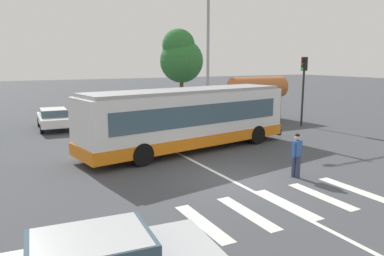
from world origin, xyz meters
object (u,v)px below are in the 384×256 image
object	(u,v)px
background_tree_right	(181,56)
traffic_light_far_corner	(303,80)
parked_car_blue	(164,110)
parked_car_black	(197,108)
parked_car_white	(54,117)
parked_car_red	(131,113)
parked_car_silver	(90,115)
twin_arm_street_lamp	(208,41)
city_transit_bus	(188,119)
bus_stop_shelter	(258,88)
pedestrian_crossing_street	(297,153)

from	to	relation	value
background_tree_right	traffic_light_far_corner	bearing A→B (deg)	-76.98
parked_car_blue	parked_car_black	distance (m)	2.73
parked_car_white	parked_car_red	distance (m)	5.19
traffic_light_far_corner	background_tree_right	xyz separation A→B (m)	(-2.98, 12.88, 1.67)
parked_car_silver	background_tree_right	size ratio (longest dim) A/B	0.62
traffic_light_far_corner	twin_arm_street_lamp	xyz separation A→B (m)	(-5.34, 3.64, 2.61)
city_transit_bus	parked_car_blue	distance (m)	9.63
traffic_light_far_corner	bus_stop_shelter	distance (m)	3.69
city_transit_bus	parked_car_black	size ratio (longest dim) A/B	2.49
city_transit_bus	background_tree_right	world-z (taller)	background_tree_right
parked_car_white	twin_arm_street_lamp	size ratio (longest dim) A/B	0.49
parked_car_blue	parked_car_black	bearing A→B (deg)	-3.50
background_tree_right	parked_car_black	bearing A→B (deg)	-104.54
city_transit_bus	traffic_light_far_corner	size ratio (longest dim) A/B	2.47
traffic_light_far_corner	background_tree_right	bearing A→B (deg)	103.02
pedestrian_crossing_street	bus_stop_shelter	bearing A→B (deg)	59.00
parked_car_red	background_tree_right	size ratio (longest dim) A/B	0.62
parked_car_red	twin_arm_street_lamp	xyz separation A→B (m)	(4.71, -2.66, 4.98)
parked_car_white	parked_car_black	xyz separation A→B (m)	(10.59, -0.15, 0.00)
parked_car_white	parked_car_blue	distance (m)	7.87
parked_car_silver	twin_arm_street_lamp	world-z (taller)	twin_arm_street_lamp
parked_car_blue	parked_car_black	world-z (taller)	same
city_transit_bus	traffic_light_far_corner	distance (m)	10.45
background_tree_right	bus_stop_shelter	bearing A→B (deg)	-79.39
parked_car_blue	parked_car_silver	bearing A→B (deg)	178.13
parked_car_white	twin_arm_street_lamp	world-z (taller)	twin_arm_street_lamp
parked_car_silver	background_tree_right	distance (m)	12.23
twin_arm_street_lamp	background_tree_right	world-z (taller)	twin_arm_street_lamp
city_transit_bus	parked_car_blue	xyz separation A→B (m)	(2.64, 9.23, -0.82)
city_transit_bus	twin_arm_street_lamp	xyz separation A→B (m)	(4.67, 6.22, 4.16)
twin_arm_street_lamp	background_tree_right	bearing A→B (deg)	75.67
city_transit_bus	pedestrian_crossing_street	world-z (taller)	city_transit_bus
parked_car_silver	bus_stop_shelter	bearing A→B (deg)	-16.39
parked_car_blue	city_transit_bus	bearing A→B (deg)	-105.99
parked_car_red	background_tree_right	world-z (taller)	background_tree_right
parked_car_red	twin_arm_street_lamp	world-z (taller)	twin_arm_street_lamp
parked_car_blue	twin_arm_street_lamp	world-z (taller)	twin_arm_street_lamp
parked_car_white	background_tree_right	world-z (taller)	background_tree_right
parked_car_blue	pedestrian_crossing_street	bearing A→B (deg)	-93.80
parked_car_white	parked_car_black	bearing A→B (deg)	-0.79
parked_car_blue	parked_car_white	bearing A→B (deg)	-179.85
city_transit_bus	traffic_light_far_corner	xyz separation A→B (m)	(10.01, 2.58, 1.55)
pedestrian_crossing_street	bus_stop_shelter	size ratio (longest dim) A/B	0.38
pedestrian_crossing_street	traffic_light_far_corner	distance (m)	12.13
parked_car_white	parked_car_black	size ratio (longest dim) A/B	0.99
city_transit_bus	bus_stop_shelter	xyz separation A→B (m)	(8.80, 5.99, 0.83)
bus_stop_shelter	twin_arm_street_lamp	world-z (taller)	twin_arm_street_lamp
parked_car_black	parked_car_red	bearing A→B (deg)	-178.15
city_transit_bus	parked_car_silver	size ratio (longest dim) A/B	2.52
parked_car_silver	parked_car_red	world-z (taller)	same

